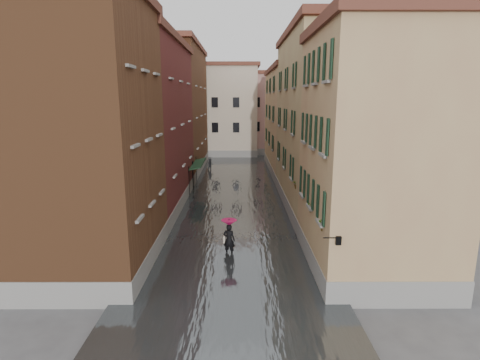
{
  "coord_description": "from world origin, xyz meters",
  "views": [
    {
      "loc": [
        0.4,
        -20.01,
        8.51
      ],
      "look_at": [
        0.47,
        5.28,
        3.0
      ],
      "focal_mm": 28.0,
      "sensor_mm": 36.0,
      "label": 1
    }
  ],
  "objects": [
    {
      "name": "floodwater",
      "position": [
        0.0,
        13.0,
        0.1
      ],
      "size": [
        10.0,
        60.0,
        0.2
      ],
      "primitive_type": "cube",
      "color": "#44484B",
      "rests_on": "ground"
    },
    {
      "name": "building_left_far",
      "position": [
        -7.0,
        24.0,
        7.0
      ],
      "size": [
        6.0,
        16.0,
        14.0
      ],
      "primitive_type": "cube",
      "color": "brown",
      "rests_on": "ground"
    },
    {
      "name": "awning_far",
      "position": [
        -3.48,
        15.89,
        2.47
      ],
      "size": [
        1.09,
        3.12,
        2.8
      ],
      "color": "#17331D",
      "rests_on": "ground"
    },
    {
      "name": "awning_near",
      "position": [
        -3.49,
        13.29,
        2.47
      ],
      "size": [
        1.09,
        2.99,
        2.8
      ],
      "color": "#17331D",
      "rests_on": "ground"
    },
    {
      "name": "building_left_mid",
      "position": [
        -7.0,
        9.0,
        6.25
      ],
      "size": [
        6.0,
        14.0,
        12.5
      ],
      "primitive_type": "cube",
      "color": "#58221B",
      "rests_on": "ground"
    },
    {
      "name": "wall_lantern",
      "position": [
        4.33,
        -6.0,
        3.01
      ],
      "size": [
        0.71,
        0.22,
        0.35
      ],
      "color": "black",
      "rests_on": "ground"
    },
    {
      "name": "building_right_far",
      "position": [
        7.0,
        24.0,
        5.75
      ],
      "size": [
        6.0,
        16.0,
        11.5
      ],
      "primitive_type": "cube",
      "color": "tan",
      "rests_on": "ground"
    },
    {
      "name": "building_left_near",
      "position": [
        -7.0,
        -2.0,
        6.5
      ],
      "size": [
        6.0,
        8.0,
        13.0
      ],
      "primitive_type": "cube",
      "color": "brown",
      "rests_on": "ground"
    },
    {
      "name": "building_right_mid",
      "position": [
        7.0,
        9.0,
        6.5
      ],
      "size": [
        6.0,
        14.0,
        13.0
      ],
      "primitive_type": "cube",
      "color": "tan",
      "rests_on": "ground"
    },
    {
      "name": "building_right_near",
      "position": [
        7.0,
        -2.0,
        5.75
      ],
      "size": [
        6.0,
        8.0,
        11.5
      ],
      "primitive_type": "cube",
      "color": "tan",
      "rests_on": "ground"
    },
    {
      "name": "building_end_pink",
      "position": [
        6.0,
        40.0,
        6.0
      ],
      "size": [
        10.0,
        9.0,
        12.0
      ],
      "primitive_type": "cube",
      "color": "#A77C75",
      "rests_on": "ground"
    },
    {
      "name": "pedestrian_main",
      "position": [
        -0.14,
        -0.64,
        1.2
      ],
      "size": [
        0.88,
        0.88,
        2.06
      ],
      "color": "black",
      "rests_on": "ground"
    },
    {
      "name": "building_end_cream",
      "position": [
        -3.0,
        38.0,
        6.5
      ],
      "size": [
        12.0,
        9.0,
        13.0
      ],
      "primitive_type": "cube",
      "color": "#C3B69B",
      "rests_on": "ground"
    },
    {
      "name": "pedestrian_far",
      "position": [
        -3.01,
        24.0,
        0.76
      ],
      "size": [
        0.9,
        0.81,
        1.52
      ],
      "primitive_type": "imported",
      "rotation": [
        0.0,
        0.0,
        0.38
      ],
      "color": "black",
      "rests_on": "ground"
    },
    {
      "name": "window_planters",
      "position": [
        4.12,
        -1.18,
        3.51
      ],
      "size": [
        0.59,
        8.55,
        0.84
      ],
      "color": "brown",
      "rests_on": "ground"
    },
    {
      "name": "ground",
      "position": [
        0.0,
        0.0,
        0.0
      ],
      "size": [
        120.0,
        120.0,
        0.0
      ],
      "primitive_type": "plane",
      "color": "#515153",
      "rests_on": "ground"
    }
  ]
}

